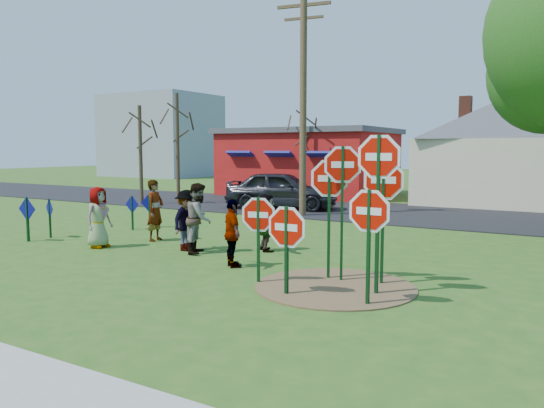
{
  "coord_description": "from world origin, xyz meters",
  "views": [
    {
      "loc": [
        8.63,
        -10.51,
        2.75
      ],
      "look_at": [
        1.68,
        1.34,
        1.31
      ],
      "focal_mm": 35.0,
      "sensor_mm": 36.0,
      "label": 1
    }
  ],
  "objects": [
    {
      "name": "bare_tree_west",
      "position": [
        -9.93,
        8.5,
        3.12
      ],
      "size": [
        1.8,
        1.8,
        4.82
      ],
      "color": "#382819",
      "rests_on": "ground"
    },
    {
      "name": "person_f",
      "position": [
        1.37,
        1.56,
        0.77
      ],
      "size": [
        1.31,
        1.35,
        1.54
      ],
      "primitive_type": "imported",
      "rotation": [
        0.0,
        0.0,
        2.33
      ],
      "color": "#1F5427",
      "rests_on": "ground"
    },
    {
      "name": "cream_house",
      "position": [
        5.5,
        18.0,
        2.92
      ],
      "size": [
        9.4,
        9.4,
        6.5
      ],
      "color": "beige",
      "rests_on": "ground"
    },
    {
      "name": "blue_diamond_c",
      "position": [
        -4.46,
        2.44,
        0.72
      ],
      "size": [
        0.6,
        0.06,
        1.17
      ],
      "rotation": [
        0.0,
        0.0,
        0.0
      ],
      "color": "#0F3817",
      "rests_on": "ground"
    },
    {
      "name": "red_building",
      "position": [
        -5.5,
        17.99,
        1.97
      ],
      "size": [
        9.4,
        7.69,
        3.9
      ],
      "color": "#A51510",
      "rests_on": "ground"
    },
    {
      "name": "person_e",
      "position": [
        1.71,
        -0.53,
        0.79
      ],
      "size": [
        0.97,
        0.89,
        1.59
      ],
      "primitive_type": "imported",
      "rotation": [
        0.0,
        0.0,
        2.45
      ],
      "color": "#4D2E5E",
      "rests_on": "ground"
    },
    {
      "name": "suv",
      "position": [
        -3.05,
        10.25,
        0.89
      ],
      "size": [
        5.33,
        3.13,
        1.7
      ],
      "primitive_type": "imported",
      "rotation": [
        0.0,
        0.0,
        1.81
      ],
      "color": "#29292E",
      "rests_on": "road"
    },
    {
      "name": "ground",
      "position": [
        0.0,
        0.0,
        0.0
      ],
      "size": [
        120.0,
        120.0,
        0.0
      ],
      "primitive_type": "plane",
      "color": "#285618",
      "rests_on": "ground"
    },
    {
      "name": "dirt_patch",
      "position": [
        4.5,
        -1.0,
        0.01
      ],
      "size": [
        3.2,
        3.2,
        0.03
      ],
      "primitive_type": "cylinder",
      "color": "brown",
      "rests_on": "ground"
    },
    {
      "name": "stop_sign_a",
      "position": [
        3.0,
        -1.47,
        1.28
      ],
      "size": [
        0.94,
        0.26,
        1.9
      ],
      "rotation": [
        0.0,
        0.0,
        0.26
      ],
      "color": "#0F3817",
      "rests_on": "ground"
    },
    {
      "name": "bare_tree_east",
      "position": [
        -3.93,
        13.91,
        3.29
      ],
      "size": [
        1.8,
        1.8,
        5.09
      ],
      "color": "#382819",
      "rests_on": "ground"
    },
    {
      "name": "blue_diamond_a",
      "position": [
        -5.49,
        -0.77,
        0.82
      ],
      "size": [
        0.72,
        0.07,
        1.33
      ],
      "rotation": [
        0.0,
        0.0,
        0.04
      ],
      "color": "#0F3817",
      "rests_on": "ground"
    },
    {
      "name": "stop_sign_d",
      "position": [
        5.21,
        -0.28,
        1.92
      ],
      "size": [
        1.09,
        0.24,
        2.68
      ],
      "rotation": [
        0.0,
        0.0,
        0.2
      ],
      "color": "#0F3817",
      "rests_on": "ground"
    },
    {
      "name": "person_b",
      "position": [
        -2.32,
        1.25,
        0.91
      ],
      "size": [
        0.53,
        0.73,
        1.83
      ],
      "primitive_type": "imported",
      "rotation": [
        0.0,
        0.0,
        1.73
      ],
      "color": "#227D6C",
      "rests_on": "ground"
    },
    {
      "name": "distant_building",
      "position": [
        -28.0,
        30.0,
        4.0
      ],
      "size": [
        10.0,
        8.0,
        8.0
      ],
      "primitive_type": "cube",
      "color": "#8C939E",
      "rests_on": "ground"
    },
    {
      "name": "road",
      "position": [
        0.0,
        11.5,
        0.02
      ],
      "size": [
        120.0,
        7.5,
        0.04
      ],
      "primitive_type": "cube",
      "color": "black",
      "rests_on": "ground"
    },
    {
      "name": "stop_sign_f",
      "position": [
        5.47,
        -1.8,
        1.53
      ],
      "size": [
        1.03,
        0.07,
        2.19
      ],
      "rotation": [
        0.0,
        0.0,
        -0.02
      ],
      "color": "#0F3817",
      "rests_on": "ground"
    },
    {
      "name": "person_c",
      "position": [
        -0.02,
        0.43,
        0.93
      ],
      "size": [
        1.02,
        1.11,
        1.85
      ],
      "primitive_type": "imported",
      "rotation": [
        0.0,
        0.0,
        2.01
      ],
      "color": "#99523A",
      "rests_on": "ground"
    },
    {
      "name": "stop_sign_b",
      "position": [
        4.4,
        -0.46,
        2.15
      ],
      "size": [
        0.97,
        0.42,
        2.94
      ],
      "rotation": [
        0.0,
        0.0,
        0.4
      ],
      "color": "#0F3817",
      "rests_on": "ground"
    },
    {
      "name": "stop_sign_c",
      "position": [
        5.37,
        -1.06,
        2.23
      ],
      "size": [
        1.13,
        0.08,
        3.16
      ],
      "rotation": [
        0.0,
        0.0,
        0.03
      ],
      "color": "#0F3817",
      "rests_on": "ground"
    },
    {
      "name": "blue_diamond_d",
      "position": [
        -4.3,
        3.1,
        0.73
      ],
      "size": [
        0.65,
        0.17,
        1.2
      ],
      "rotation": [
        0.0,
        0.0,
        0.23
      ],
      "color": "#0F3817",
      "rests_on": "ground"
    },
    {
      "name": "person_d",
      "position": [
        -0.52,
        0.52,
        0.82
      ],
      "size": [
        0.71,
        1.12,
        1.65
      ],
      "primitive_type": "imported",
      "rotation": [
        0.0,
        0.0,
        1.67
      ],
      "color": "#2E2F33",
      "rests_on": "ground"
    },
    {
      "name": "stop_sign_e",
      "position": [
        3.92,
        -1.95,
        1.19
      ],
      "size": [
        1.07,
        0.07,
        1.83
      ],
      "rotation": [
        0.0,
        0.0,
        -0.0
      ],
      "color": "#0F3817",
      "rests_on": "ground"
    },
    {
      "name": "person_a",
      "position": [
        -2.91,
        -0.39,
        0.85
      ],
      "size": [
        0.58,
        0.86,
        1.7
      ],
      "primitive_type": "imported",
      "rotation": [
        0.0,
        0.0,
        1.62
      ],
      "color": "#415993",
      "rests_on": "ground"
    },
    {
      "name": "utility_pole",
      "position": [
        -1.15,
        8.61,
        4.7
      ],
      "size": [
        2.17,
        0.48,
        8.93
      ],
      "rotation": [
        0.0,
        0.0,
        0.16
      ],
      "color": "#4C3823",
      "rests_on": "ground"
    },
    {
      "name": "stop_sign_g",
      "position": [
        4.09,
        -0.41,
        1.86
      ],
      "size": [
        1.02,
        0.37,
        2.67
      ],
      "rotation": [
        0.0,
        0.0,
        0.33
      ],
      "color": "#0F3817",
      "rests_on": "ground"
    },
    {
      "name": "blue_diamond_b",
      "position": [
        -5.49,
        -0.01,
        0.76
      ],
      "size": [
        0.58,
        0.21,
        1.22
      ],
      "rotation": [
        0.0,
        0.0,
        -0.33
      ],
      "color": "#0F3817",
      "rests_on": "ground"
    },
    {
      "name": "bare_tree_mid",
      "position": [
        -8.6,
        9.68,
        3.51
      ],
      "size": [
        1.8,
        1.8,
        5.43
      ],
      "color": "#382819",
      "rests_on": "ground"
    }
  ]
}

